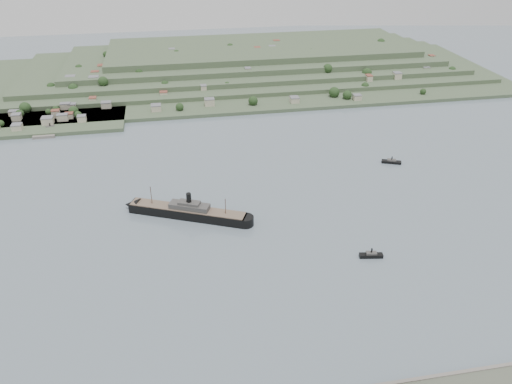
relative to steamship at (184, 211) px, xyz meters
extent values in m
plane|color=slate|center=(70.99, -26.70, -4.63)|extent=(1400.00, 1400.00, 0.00)
cube|color=#405337|center=(70.99, 333.30, -2.63)|extent=(760.00, 260.00, 4.00)
cube|color=#405337|center=(90.99, 358.30, 1.87)|extent=(680.00, 220.00, 5.00)
cube|color=#405337|center=(105.99, 373.30, 7.37)|extent=(600.00, 200.00, 6.00)
cube|color=#405337|center=(120.99, 388.30, 13.87)|extent=(520.00, 180.00, 7.00)
cube|color=#405337|center=(135.99, 403.30, 21.37)|extent=(440.00, 160.00, 8.00)
cube|color=#405337|center=(-129.01, 223.30, -2.63)|extent=(150.00, 90.00, 4.00)
cube|color=slate|center=(-134.01, 181.30, -3.23)|extent=(22.00, 14.00, 2.80)
cube|color=black|center=(2.22, -1.01, -1.05)|extent=(88.90, 49.26, 7.16)
cone|color=black|center=(-39.69, 18.04, -1.05)|extent=(16.25, 16.25, 12.28)
cylinder|color=black|center=(44.13, -20.05, -1.05)|extent=(12.28, 12.28, 7.16)
cube|color=brown|center=(2.22, -1.01, 2.84)|extent=(86.61, 47.49, 0.61)
cube|color=#44413F|center=(4.08, -1.85, 5.09)|extent=(31.75, 21.08, 4.09)
cube|color=#44413F|center=(4.08, -1.85, 7.85)|extent=(17.86, 13.29, 2.56)
cylinder|color=black|center=(4.08, -1.85, 11.74)|extent=(3.68, 3.68, 9.21)
cylinder|color=#493022|center=(-23.86, 10.84, 9.69)|extent=(0.51, 0.51, 16.37)
cylinder|color=#493022|center=(30.16, -13.70, 8.67)|extent=(0.51, 0.51, 14.32)
cube|color=black|center=(121.44, -74.36, -3.36)|extent=(16.32, 6.68, 2.54)
cube|color=#44413F|center=(121.44, -74.36, -1.46)|extent=(7.58, 4.47, 1.90)
cylinder|color=black|center=(121.44, -74.36, 0.66)|extent=(1.06, 1.06, 3.70)
cube|color=black|center=(-130.83, 198.30, -3.32)|extent=(20.32, 11.56, 2.62)
cube|color=#44413F|center=(-130.83, 198.30, -1.36)|extent=(9.77, 7.00, 1.96)
cylinder|color=black|center=(-130.83, 198.30, 0.82)|extent=(1.09, 1.09, 3.81)
cube|color=black|center=(193.96, 57.82, -3.45)|extent=(18.22, 11.15, 2.36)
cube|color=#44413F|center=(193.96, 57.82, -1.68)|extent=(8.84, 6.61, 1.77)
cylinder|color=black|center=(193.96, 57.82, 0.28)|extent=(0.98, 0.98, 3.43)
camera|label=1|loc=(-4.15, -327.56, 201.77)|focal=35.00mm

